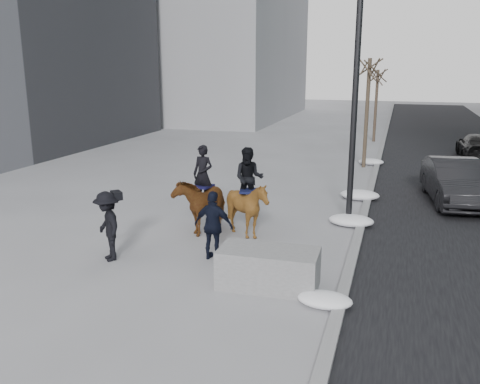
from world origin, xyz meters
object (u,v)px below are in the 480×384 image
(car_near, at_px, (455,182))
(mounted_left, at_px, (202,199))
(planter, at_px, (268,268))
(mounted_right, at_px, (248,202))

(car_near, height_order, mounted_left, mounted_left)
(planter, xyz_separation_m, mounted_right, (-1.40, 3.11, 0.59))
(car_near, bearing_deg, mounted_right, -143.85)
(planter, relative_size, mounted_right, 0.85)
(mounted_left, height_order, mounted_right, mounted_right)
(car_near, bearing_deg, mounted_left, -151.14)
(planter, distance_m, car_near, 9.84)
(planter, bearing_deg, mounted_left, 130.89)
(mounted_right, bearing_deg, mounted_left, 171.92)
(planter, bearing_deg, mounted_right, 114.28)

